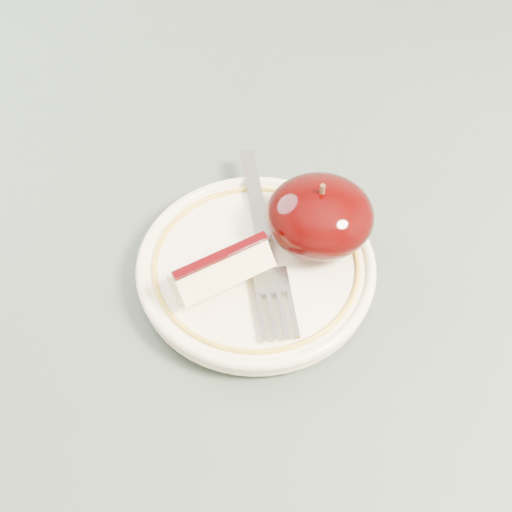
{
  "coord_description": "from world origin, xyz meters",
  "views": [
    {
      "loc": [
        -0.0,
        -0.33,
        1.21
      ],
      "look_at": [
        -0.01,
        0.01,
        0.78
      ],
      "focal_mm": 50.0,
      "sensor_mm": 36.0,
      "label": 1
    }
  ],
  "objects_px": {
    "table": "(266,342)",
    "plate": "(256,267)",
    "apple_half": "(320,216)",
    "fork": "(264,242)"
  },
  "relations": [
    {
      "from": "table",
      "to": "plate",
      "type": "relative_size",
      "value": 4.77
    },
    {
      "from": "plate",
      "to": "apple_half",
      "type": "relative_size",
      "value": 2.22
    },
    {
      "from": "table",
      "to": "plate",
      "type": "xyz_separation_m",
      "value": [
        -0.01,
        0.01,
        0.1
      ]
    },
    {
      "from": "apple_half",
      "to": "fork",
      "type": "xyz_separation_m",
      "value": [
        -0.04,
        -0.01,
        -0.02
      ]
    },
    {
      "from": "apple_half",
      "to": "table",
      "type": "bearing_deg",
      "value": -138.64
    },
    {
      "from": "apple_half",
      "to": "fork",
      "type": "relative_size",
      "value": 0.44
    },
    {
      "from": "table",
      "to": "apple_half",
      "type": "height_order",
      "value": "apple_half"
    },
    {
      "from": "plate",
      "to": "fork",
      "type": "distance_m",
      "value": 0.02
    },
    {
      "from": "apple_half",
      "to": "plate",
      "type": "bearing_deg",
      "value": -150.09
    },
    {
      "from": "table",
      "to": "apple_half",
      "type": "relative_size",
      "value": 10.59
    }
  ]
}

